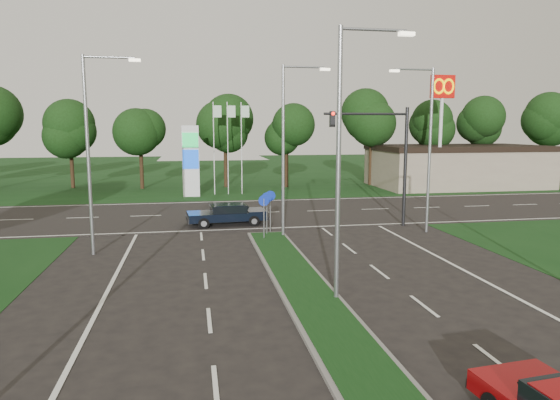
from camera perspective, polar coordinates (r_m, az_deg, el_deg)
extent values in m
plane|color=black|center=(11.93, 11.19, -21.11)|extent=(160.00, 160.00, 0.00)
cube|color=black|center=(65.03, -6.55, 3.08)|extent=(160.00, 50.00, 0.02)
cube|color=black|center=(34.37, -3.36, -1.49)|extent=(160.00, 12.00, 0.02)
cube|color=slate|center=(15.32, 5.64, -13.85)|extent=(2.00, 26.00, 0.12)
cube|color=gray|center=(52.63, 19.54, 3.63)|extent=(16.00, 9.00, 4.00)
cylinder|color=gray|center=(16.40, 6.68, 3.60)|extent=(0.16, 0.16, 9.00)
cylinder|color=gray|center=(16.97, 10.70, 18.59)|extent=(2.20, 0.10, 0.10)
cube|color=#FFF2CC|center=(17.36, 14.26, 17.91)|extent=(0.50, 0.22, 0.12)
cylinder|color=gray|center=(26.11, 0.36, 5.37)|extent=(0.16, 0.16, 9.00)
cylinder|color=gray|center=(26.48, 2.79, 14.94)|extent=(2.20, 0.10, 0.10)
cube|color=#FFF2CC|center=(26.73, 5.17, 14.64)|extent=(0.50, 0.22, 0.12)
cylinder|color=gray|center=(24.13, -21.07, 4.58)|extent=(0.16, 0.16, 9.00)
cylinder|color=gray|center=(24.11, -18.97, 15.17)|extent=(2.20, 0.10, 0.10)
cube|color=#FFF2CC|center=(23.96, -16.27, 15.09)|extent=(0.50, 0.22, 0.12)
cylinder|color=gray|center=(28.74, 16.73, 5.29)|extent=(0.16, 0.16, 9.00)
cylinder|color=gray|center=(28.40, 15.06, 14.22)|extent=(2.20, 0.10, 0.10)
cube|color=#FFF2CC|center=(27.95, 12.95, 14.19)|extent=(0.50, 0.22, 0.12)
cylinder|color=black|center=(30.39, 14.12, 3.64)|extent=(0.20, 0.20, 7.00)
cylinder|color=black|center=(29.38, 9.81, 9.67)|extent=(5.00, 0.14, 0.14)
cube|color=black|center=(28.76, 6.00, 9.18)|extent=(0.28, 0.28, 0.90)
sphere|color=#FF190C|center=(28.60, 6.11, 9.79)|extent=(0.20, 0.20, 0.20)
cylinder|color=gray|center=(25.84, -1.85, -2.26)|extent=(0.06, 0.06, 2.20)
cylinder|color=#0C26A5|center=(25.68, -1.86, -0.06)|extent=(0.56, 0.04, 0.56)
cylinder|color=gray|center=(26.86, -1.52, -1.85)|extent=(0.06, 0.06, 2.20)
cylinder|color=#0C26A5|center=(26.70, -1.53, 0.26)|extent=(0.56, 0.04, 0.56)
cylinder|color=gray|center=(27.59, -1.12, -1.58)|extent=(0.06, 0.06, 2.20)
cylinder|color=#0C26A5|center=(27.43, -1.12, 0.47)|extent=(0.56, 0.04, 0.56)
cube|color=silver|center=(42.75, -10.16, 4.36)|extent=(1.40, 0.30, 6.00)
cube|color=#0CA53F|center=(42.49, -10.22, 6.76)|extent=(1.30, 0.08, 1.20)
cube|color=#0C3FBF|center=(42.55, -10.17, 4.61)|extent=(1.30, 0.08, 1.60)
cylinder|color=silver|center=(43.73, -7.56, 5.81)|extent=(0.08, 0.08, 8.00)
cube|color=#B2D8B2|center=(43.73, -7.18, 10.01)|extent=(0.70, 0.02, 1.00)
cylinder|color=silver|center=(43.80, -5.98, 5.84)|extent=(0.08, 0.08, 8.00)
cube|color=#B2D8B2|center=(43.81, -5.58, 10.04)|extent=(0.70, 0.02, 1.00)
cylinder|color=silver|center=(43.90, -4.41, 5.87)|extent=(0.08, 0.08, 8.00)
cube|color=#B2D8B2|center=(43.92, -4.00, 10.05)|extent=(0.70, 0.02, 1.00)
cylinder|color=silver|center=(47.06, 17.85, 6.88)|extent=(0.30, 0.30, 10.00)
cube|color=#BF0C07|center=(47.19, 18.09, 12.22)|extent=(2.20, 0.35, 2.00)
torus|color=#FFC600|center=(46.79, 17.72, 12.28)|extent=(1.06, 0.16, 1.06)
torus|color=#FFC600|center=(47.21, 18.71, 12.19)|extent=(1.06, 0.16, 1.06)
cylinder|color=black|center=(49.94, -5.53, 4.07)|extent=(0.36, 0.36, 4.40)
sphere|color=black|center=(49.81, -5.60, 9.01)|extent=(6.00, 6.00, 6.00)
sphere|color=black|center=(49.66, -5.24, 10.17)|extent=(4.80, 4.80, 4.80)
cylinder|color=black|center=(12.54, 29.33, -18.95)|extent=(0.26, 0.62, 0.61)
cube|color=black|center=(30.18, -6.10, -1.78)|extent=(4.78, 2.28, 0.47)
cube|color=black|center=(30.12, -5.94, -0.92)|extent=(2.17, 1.78, 0.44)
cube|color=black|center=(30.08, -5.94, -0.50)|extent=(1.79, 1.65, 0.04)
cylinder|color=black|center=(29.19, -8.72, -2.67)|extent=(0.67, 0.26, 0.65)
cylinder|color=black|center=(30.89, -9.06, -2.08)|extent=(0.67, 0.26, 0.65)
cylinder|color=black|center=(29.64, -3.00, -2.42)|extent=(0.67, 0.26, 0.65)
cylinder|color=black|center=(31.31, -3.65, -1.85)|extent=(0.67, 0.26, 0.65)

